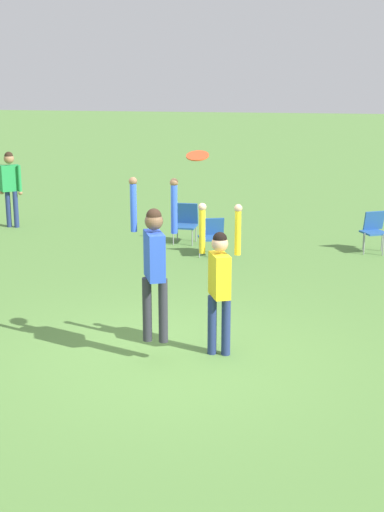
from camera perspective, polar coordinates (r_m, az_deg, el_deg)
name	(u,v)px	position (r m, az deg, el deg)	size (l,w,h in m)	color
ground_plane	(167,357)	(9.51, -2.05, -8.04)	(120.00, 120.00, 0.00)	#56843D
person_jumping	(154,257)	(8.97, -3.03, -0.05)	(0.62, 0.51, 2.13)	#2D2D38
person_defending	(220,277)	(9.24, 2.22, -1.68)	(0.56, 0.46, 2.03)	navy
frisbee	(198,156)	(8.61, 0.45, 8.03)	(0.28, 0.27, 0.10)	#E04C23
camping_chair_0	(374,228)	(15.29, 14.34, 2.19)	(0.60, 0.66, 0.85)	gray
camping_chair_1	(212,234)	(14.59, 1.58, 1.79)	(0.60, 0.64, 0.75)	gray
camping_chair_2	(186,221)	(15.68, -0.51, 2.84)	(0.50, 0.54, 0.86)	gray
person_spectator_near	(10,182)	(17.68, -14.33, 5.79)	(0.59, 0.43, 1.83)	navy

